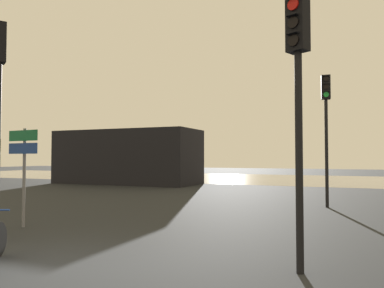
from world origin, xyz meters
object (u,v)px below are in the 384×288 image
at_px(distant_building, 127,157).
at_px(traffic_light_near_right, 298,80).
at_px(direction_sign_post, 23,159).
at_px(traffic_light_far_right, 326,116).

xyz_separation_m(distant_building, traffic_light_near_right, (13.83, -16.42, 1.21)).
bearing_deg(distant_building, direction_sign_post, -66.46).
bearing_deg(traffic_light_near_right, traffic_light_far_right, -65.57).
bearing_deg(direction_sign_post, distant_building, -60.95).
bearing_deg(direction_sign_post, traffic_light_near_right, 176.16).
bearing_deg(direction_sign_post, traffic_light_far_right, -128.73).
relative_size(distant_building, direction_sign_post, 3.90).
bearing_deg(traffic_light_far_right, distant_building, -38.95).
distance_m(distant_building, traffic_light_near_right, 21.51).
height_order(traffic_light_near_right, traffic_light_far_right, traffic_light_far_right).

